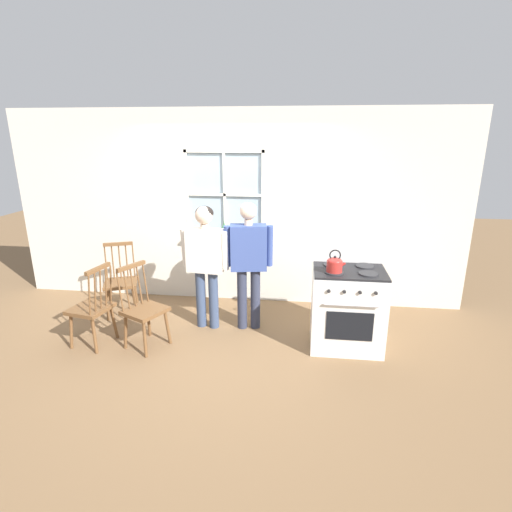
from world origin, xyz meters
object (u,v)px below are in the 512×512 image
Objects in this scene: person_elderly_left at (205,255)px; chair_near_wall at (144,310)px; person_teen_center at (248,254)px; chair_by_window at (92,309)px; kettle at (335,264)px; chair_center_cluster at (121,283)px; potted_plant at (223,233)px; stove at (347,307)px.

chair_near_wall is at bearing -130.36° from person_elderly_left.
chair_by_window is at bearing -169.73° from person_teen_center.
chair_near_wall is 2.20m from kettle.
chair_center_cluster is at bearing 65.60° from chair_near_wall.
person_teen_center reaches higher than potted_plant.
potted_plant reaches higher than chair_by_window.
chair_by_window is at bearing -107.66° from chair_center_cluster.
potted_plant reaches higher than stove.
chair_by_window is at bearing -147.18° from person_elderly_left.
stove is 3.87× the size of potted_plant.
person_elderly_left reaches higher than chair_near_wall.
chair_by_window is at bearing -173.33° from stove.
stove is (1.69, -0.25, -0.48)m from person_elderly_left.
stove is at bearing 107.88° from chair_by_window.
person_teen_center is 5.69× the size of potted_plant.
stove reaches higher than chair_center_cluster.
chair_by_window is at bearing 119.82° from chair_near_wall.
chair_center_cluster is (-0.65, 0.80, 0.00)m from chair_near_wall.
chair_by_window is 1.43m from person_elderly_left.
kettle reaches higher than chair_center_cluster.
kettle is 1.93m from potted_plant.
person_elderly_left is at bearing 165.73° from kettle.
person_teen_center is 1.47× the size of stove.
kettle is (2.71, 0.21, 0.58)m from chair_by_window.
chair_near_wall is 1.66m from potted_plant.
stove is 4.39× the size of kettle.
chair_center_cluster is at bearing 167.18° from kettle.
chair_center_cluster is at bearing 170.41° from stove.
chair_center_cluster is 1.37m from person_elderly_left.
chair_center_cluster is (-0.05, 0.84, 0.00)m from chair_by_window.
person_teen_center is (1.77, -0.21, 0.52)m from chair_center_cluster.
kettle is 0.88× the size of potted_plant.
potted_plant is (0.05, 0.86, 0.06)m from person_elderly_left.
person_elderly_left is at bearing 127.49° from chair_by_window.
chair_near_wall is at bearing -71.85° from chair_center_cluster.
person_elderly_left is 0.86m from potted_plant.
potted_plant is at bearing 110.15° from person_teen_center.
potted_plant is (-1.65, 1.12, 0.54)m from stove.
person_elderly_left is at bearing 174.12° from person_teen_center.
potted_plant is (-0.48, 0.83, 0.05)m from person_teen_center.
person_elderly_left is 1.57m from kettle.
stove is (1.17, -0.29, -0.50)m from person_teen_center.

